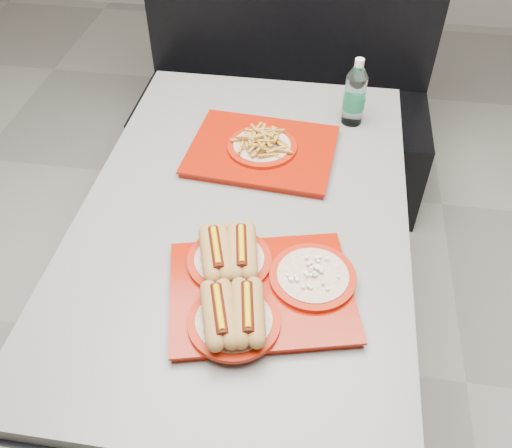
# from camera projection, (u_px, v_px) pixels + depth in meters

# --- Properties ---
(ground) EXTENTS (6.00, 6.00, 0.00)m
(ground) POSITION_uv_depth(u_px,v_px,m) (247.00, 354.00, 2.03)
(ground) COLOR gray
(ground) RESTS_ON ground
(diner_table) EXTENTS (0.92, 1.42, 0.75)m
(diner_table) POSITION_uv_depth(u_px,v_px,m) (245.00, 248.00, 1.62)
(diner_table) COLOR black
(diner_table) RESTS_ON ground
(booth_bench) EXTENTS (1.30, 0.57, 1.35)m
(booth_bench) POSITION_uv_depth(u_px,v_px,m) (284.00, 104.00, 2.52)
(booth_bench) COLOR black
(booth_bench) RESTS_ON ground
(tray_near) EXTENTS (0.50, 0.43, 0.09)m
(tray_near) POSITION_uv_depth(u_px,v_px,m) (254.00, 286.00, 1.26)
(tray_near) COLOR #8E1303
(tray_near) RESTS_ON diner_table
(tray_far) EXTENTS (0.46, 0.38, 0.09)m
(tray_far) POSITION_uv_depth(u_px,v_px,m) (262.00, 148.00, 1.66)
(tray_far) COLOR #8E1303
(tray_far) RESTS_ON diner_table
(water_bottle) EXTENTS (0.07, 0.07, 0.23)m
(water_bottle) POSITION_uv_depth(u_px,v_px,m) (355.00, 96.00, 1.74)
(water_bottle) COLOR silver
(water_bottle) RESTS_ON diner_table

